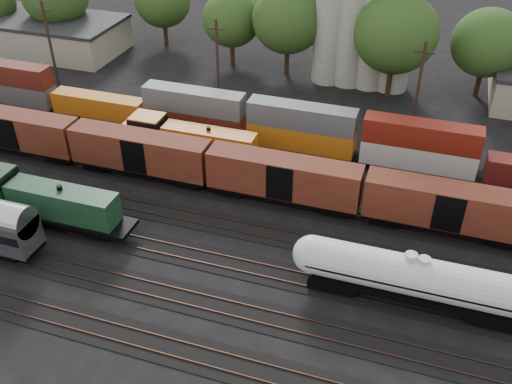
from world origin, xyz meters
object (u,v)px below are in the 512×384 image
(tank_car_a, at_px, (420,280))
(orange_locomotive, at_px, (184,139))
(grain_silo, at_px, (365,3))
(green_locomotive, at_px, (35,199))

(tank_car_a, relative_size, orange_locomotive, 1.03)
(grain_silo, bearing_deg, tank_car_a, -73.89)
(orange_locomotive, bearing_deg, green_locomotive, -119.36)
(tank_car_a, bearing_deg, green_locomotive, -180.00)
(green_locomotive, distance_m, grain_silo, 47.85)
(grain_silo, bearing_deg, green_locomotive, -119.42)
(orange_locomotive, bearing_deg, grain_silo, 60.54)
(orange_locomotive, relative_size, grain_silo, 0.60)
(tank_car_a, height_order, grain_silo, grain_silo)
(green_locomotive, relative_size, tank_car_a, 1.00)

